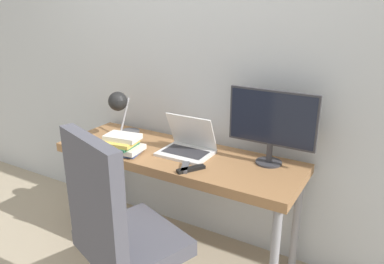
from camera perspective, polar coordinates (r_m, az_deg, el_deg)
name	(u,v)px	position (r m, az deg, el deg)	size (l,w,h in m)	color
wall_back	(202,64)	(2.62, 1.58, 10.32)	(8.00, 0.05, 2.60)	silver
desk	(177,163)	(2.51, -2.36, -4.72)	(1.67, 0.56, 0.76)	#996B42
laptop	(188,146)	(2.46, -0.69, -2.10)	(0.34, 0.26, 0.25)	silver
monitor	(272,122)	(2.28, 12.08, 1.55)	(0.54, 0.16, 0.46)	#333338
desk_lamp	(119,105)	(2.75, -11.01, 4.09)	(0.14, 0.26, 0.34)	#4C4C51
office_chair	(116,226)	(2.04, -11.44, -13.89)	(0.65, 0.62, 1.12)	black
book_stack	(122,144)	(2.50, -10.63, -1.87)	(0.27, 0.22, 0.12)	#334C8C
tv_remote	(185,167)	(2.25, -1.08, -5.41)	(0.10, 0.14, 0.02)	#4C4C51
media_remote	(191,169)	(2.23, -0.16, -5.66)	(0.13, 0.17, 0.02)	black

